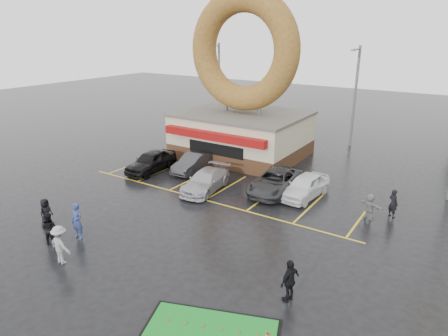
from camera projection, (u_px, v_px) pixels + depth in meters
The scene contains 18 objects.
ground at pixel (171, 220), 22.69m from camera, with size 120.00×120.00×0.00m, color black.
donut_shop at pixel (242, 104), 33.04m from camera, with size 10.20×8.70×13.50m.
streetlight_left at pixel (219, 85), 42.04m from camera, with size 0.40×2.21×9.00m.
streetlight_mid at pixel (355, 94), 35.62m from camera, with size 0.40×2.21×9.00m.
car_black at pixel (151, 161), 30.33m from camera, with size 1.87×4.64×1.58m, color black.
car_dgrey at pixel (193, 163), 30.36m from camera, with size 1.45×4.15×1.37m, color #2F2F32.
car_silver at pixel (206, 181), 26.73m from camera, with size 1.91×4.70×1.36m, color #AFAFB4.
car_grey at pixel (275, 181), 26.48m from camera, with size 2.42×5.25×1.46m, color #2E2E31.
car_white at pixel (305, 186), 25.63m from camera, with size 1.77×4.39×1.50m, color white.
person_blue at pixel (77, 221), 20.44m from camera, with size 0.71×0.47×1.96m, color navy.
person_blackjkt at pixel (49, 228), 19.99m from camera, with size 0.82×0.64×1.68m, color black.
person_hoodie at pixel (60, 245), 18.28m from camera, with size 1.21×0.69×1.87m, color gray.
person_bystander at pixel (46, 212), 21.84m from camera, with size 0.78×0.51×1.59m, color black.
person_cameraman at pixel (290, 281), 15.72m from camera, with size 1.07×0.44×1.82m, color black.
person_walker_near at pixel (370, 206), 22.62m from camera, with size 1.45×0.46×1.57m, color gray.
person_walker_far at pixel (393, 203), 22.85m from camera, with size 0.62×0.41×1.69m, color black.
dumpster at pixel (187, 138), 37.36m from camera, with size 1.80×1.20×1.30m, color #1A451E.
putting_green at pixel (212, 329), 14.41m from camera, with size 5.29×3.63×0.61m.
Camera 1 is at (13.70, -15.48, 10.27)m, focal length 32.00 mm.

